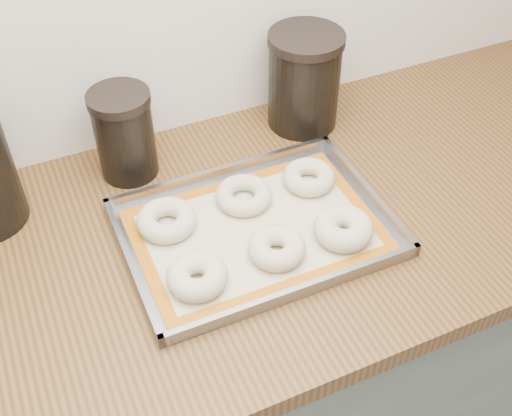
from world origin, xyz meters
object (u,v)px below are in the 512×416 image
bagel_front_right (343,228)px  baking_tray (256,230)px  canister_mid (124,134)px  bagel_front_left (197,276)px  canister_right (304,80)px  bagel_back_mid (244,195)px  bagel_back_right (309,177)px  bagel_back_left (167,220)px  bagel_front_mid (277,248)px

bagel_front_right → baking_tray: bearing=150.2°
bagel_front_right → canister_mid: 0.44m
bagel_front_left → canister_right: bearing=42.7°
bagel_front_right → bagel_back_mid: bagel_front_right is taller
bagel_back_right → canister_mid: (-0.30, 0.18, 0.07)m
bagel_back_mid → canister_right: canister_right is taller
bagel_front_right → bagel_back_right: bagel_front_right is taller
bagel_back_mid → baking_tray: bearing=-97.6°
baking_tray → bagel_back_left: bagel_back_left is taller
canister_mid → bagel_back_mid: bearing=-47.1°
canister_mid → canister_right: 0.38m
bagel_front_left → baking_tray: bearing=27.7°
bagel_front_left → bagel_back_right: size_ratio=1.01×
baking_tray → bagel_back_left: bearing=152.6°
baking_tray → bagel_back_mid: bearing=82.4°
bagel_front_right → bagel_back_mid: 0.19m
bagel_back_mid → bagel_back_right: bagel_back_right is taller
canister_mid → baking_tray: bearing=-58.7°
bagel_back_right → bagel_back_left: bearing=180.0°
bagel_front_left → canister_right: size_ratio=0.49×
bagel_front_left → bagel_back_left: size_ratio=0.95×
bagel_front_mid → canister_mid: bearing=116.8°
bagel_front_left → bagel_back_right: bearing=27.3°
bagel_front_mid → bagel_back_right: bagel_front_mid is taller
baking_tray → canister_mid: bearing=121.3°
bagel_front_left → bagel_front_right: bearing=-0.8°
bagel_front_left → canister_mid: bearing=93.2°
bagel_back_right → canister_mid: 0.35m
baking_tray → bagel_back_right: bagel_back_right is taller
bagel_back_mid → bagel_front_right: bearing=-51.5°
bagel_front_right → bagel_front_left: bearing=179.2°
bagel_front_left → bagel_front_right: (0.27, -0.00, 0.00)m
bagel_back_right → canister_mid: size_ratio=0.56×
bagel_front_mid → canister_mid: size_ratio=0.55×
bagel_back_right → canister_right: size_ratio=0.48×
baking_tray → bagel_back_right: (0.14, 0.07, 0.01)m
bagel_back_right → canister_right: canister_right is taller
bagel_front_mid → bagel_back_left: 0.20m
bagel_front_mid → bagel_back_left: bagel_front_mid is taller
bagel_back_mid → canister_mid: 0.25m
baking_tray → bagel_back_right: bearing=27.0°
baking_tray → canister_mid: 0.31m
bagel_front_left → canister_mid: (-0.02, 0.33, 0.07)m
bagel_front_right → canister_right: bearing=74.5°
canister_mid → canister_right: canister_right is taller
bagel_front_mid → bagel_front_right: 0.12m
bagel_front_left → bagel_back_mid: 0.21m
bagel_front_mid → bagel_back_left: bearing=136.5°
bagel_front_left → bagel_back_left: (-0.00, 0.14, -0.00)m
bagel_front_left → bagel_back_left: bagel_front_left is taller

